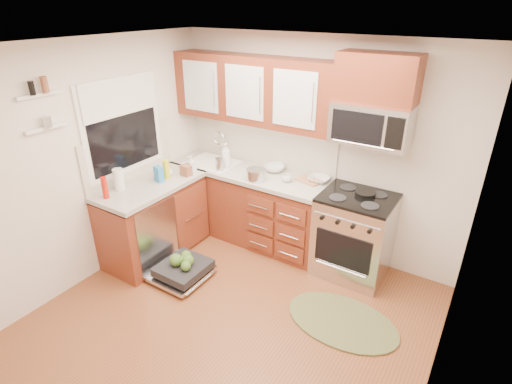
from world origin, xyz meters
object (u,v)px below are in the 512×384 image
Objects in this scene: upper_cabinets at (253,90)px; cup at (287,178)px; stock_pot at (256,175)px; microwave at (371,124)px; skillet at (365,194)px; paper_towel_roll at (119,179)px; rug at (342,321)px; cutting_board at (309,181)px; range at (354,235)px; sink at (213,171)px; bowl_b at (274,168)px; bowl_a at (319,179)px; dishwasher at (181,270)px.

cup is at bearing -16.64° from upper_cabinets.
upper_cabinets is 9.17× the size of stock_pot.
skillet is at bearing -49.76° from microwave.
upper_cabinets reaches higher than paper_towel_roll.
cutting_board is (-0.86, 0.94, 0.93)m from rug.
range is 4.25× the size of stock_pot.
cup is (1.44, 1.17, -0.08)m from paper_towel_roll.
microwave is 2.13m from sink.
bowl_b is at bearing 171.33° from range.
upper_cabinets is 1.22m from cutting_board.
cutting_board is 2.11m from paper_towel_roll.
cutting_board is (-0.63, 0.00, -0.76)m from microwave.
bowl_a is (-0.53, 0.05, -0.75)m from microwave.
cutting_board is at bearing 169.22° from range.
rug is 1.31m from skillet.
stock_pot reaches higher than sink.
dishwasher is 3.28× the size of skillet.
skillet is at bearing 10.90° from stock_pot.
rug is at bearing -30.46° from upper_cabinets.
bowl_b is at bearing 143.74° from rug.
sink is at bearing -179.70° from range.
upper_cabinets is 2.66m from rug.
upper_cabinets is 7.28× the size of cutting_board.
sink is (-1.93, -0.01, 0.33)m from range.
paper_towel_roll is at bearing -152.44° from range.
range reaches higher than dishwasher.
sink is at bearing -167.55° from bowl_b.
bowl_b is at bearing 49.41° from paper_towel_roll.
dishwasher reaches higher than rug.
rug is at bearing -76.15° from microwave.
range is 0.87× the size of rug.
microwave is at bearing -5.39° from bowl_a.
range is 3.84× the size of bowl_b.
sink is 0.85m from bowl_b.
upper_cabinets is at bearing 83.96° from dishwasher.
stock_pot is at bearing -52.97° from upper_cabinets.
bowl_b is (-1.35, 0.99, 0.95)m from rug.
cup is (-0.89, -0.09, -0.00)m from skillet.
range is 0.50m from skillet.
paper_towel_roll is at bearing -141.55° from cutting_board.
bowl_b reaches higher than dishwasher.
stock_pot is 0.90× the size of bowl_b.
upper_cabinets is at bearing 174.11° from range.
upper_cabinets is 0.96m from bowl_b.
cutting_board is 2.54× the size of cup.
upper_cabinets is at bearing 16.45° from sink.
range is at bearing -90.00° from microwave.
dishwasher is at bearing -111.39° from stock_pot.
range is at bearing -8.67° from bowl_b.
upper_cabinets is 1.72m from skillet.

